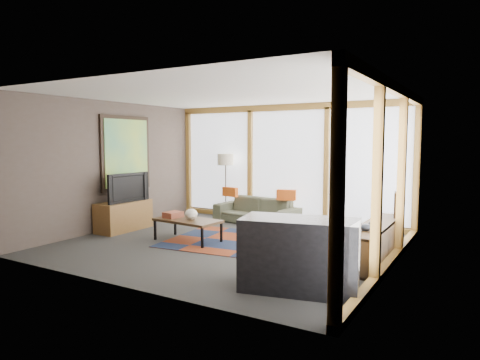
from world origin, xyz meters
The scene contains 17 objects.
ground centered at (0.00, 0.00, 0.00)m, with size 5.50×5.50×0.00m, color #2E2D2B.
room_envelope centered at (0.49, 0.56, 1.54)m, with size 5.52×5.02×2.62m.
rug centered at (0.35, 0.28, 0.01)m, with size 3.04×1.95×0.01m, color maroon.
sofa centered at (-0.49, 1.95, 0.28)m, with size 1.89×0.74×0.55m, color #37372A.
pillow_left centered at (-1.14, 1.90, 0.66)m, with size 0.38×0.11×0.21m, color #BB4C14.
pillow_right centered at (0.20, 1.99, 0.66)m, with size 0.41×0.12×0.22m, color #BB4C14.
floor_lamp centered at (-1.41, 2.15, 0.75)m, with size 0.38×0.38×1.51m, color #2F2016, non-canonical shape.
coffee_table centered at (-0.76, -0.16, 0.20)m, with size 1.20×0.60×0.40m, color #352316, non-canonical shape.
book_stack centered at (-1.10, -0.16, 0.45)m, with size 0.25×0.32×0.11m, color brown.
vase centered at (-0.68, -0.16, 0.50)m, with size 0.23×0.23×0.20m, color beige.
bookshelf centered at (2.43, 0.33, 0.27)m, with size 0.40×2.19×0.55m, color #352316, non-canonical shape.
bowl_a centered at (2.41, -0.22, 0.60)m, with size 0.19×0.19×0.10m, color black.
bowl_b centered at (2.45, 0.10, 0.59)m, with size 0.17×0.17×0.08m, color black.
shelf_picture centered at (2.56, 1.12, 0.75)m, with size 0.04×0.31×0.41m, color black.
tv_console centered at (-2.46, -0.05, 0.29)m, with size 0.49×1.17×0.59m, color brown.
television centered at (-2.39, -0.05, 0.88)m, with size 1.01×0.13×0.58m, color black.
bar_counter centered at (1.95, -1.51, 0.44)m, with size 1.39×0.65×0.88m, color black.
Camera 1 is at (3.88, -6.22, 1.81)m, focal length 32.00 mm.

